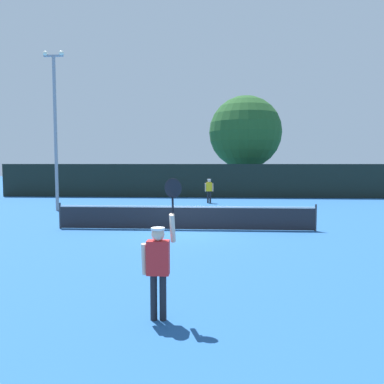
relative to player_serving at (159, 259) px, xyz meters
name	(u,v)px	position (x,y,z in m)	size (l,w,h in m)	color
ground_plane	(185,230)	(-0.24, 9.02, -1.07)	(120.00, 120.00, 0.00)	#235693
tennis_net	(185,217)	(-0.24, 9.02, -0.56)	(10.48, 0.08, 1.07)	#232328
perimeter_fence	(200,181)	(-0.24, 23.69, 0.24)	(31.83, 0.12, 2.62)	black
player_serving	(159,259)	(0.00, 0.00, 0.00)	(0.68, 0.39, 2.45)	red
player_receiving	(209,188)	(0.55, 19.45, -0.08)	(0.57, 0.24, 1.62)	yellow
tennis_ball	(230,225)	(1.59, 10.04, -1.03)	(0.07, 0.07, 0.07)	#CCE033
light_pole	(55,122)	(-8.01, 14.89, 3.95)	(1.18, 0.28, 8.89)	gray
large_tree	(245,132)	(3.65, 28.76, 4.37)	(6.50, 6.50, 8.70)	brown
parked_car_near	(267,183)	(5.99, 30.99, -0.29)	(2.45, 4.42, 1.69)	#B7B7BC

